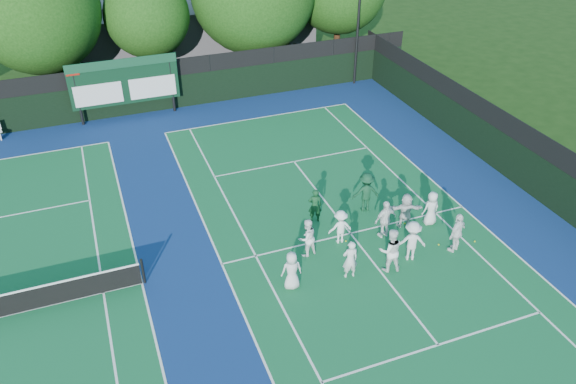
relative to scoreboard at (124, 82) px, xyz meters
name	(u,v)px	position (x,y,z in m)	size (l,w,h in m)	color
ground	(361,248)	(7.01, -15.59, -2.19)	(120.00, 120.00, 0.00)	#17330D
court_apron	(209,267)	(1.01, -14.59, -2.19)	(34.00, 32.00, 0.01)	navy
near_court	(350,233)	(7.01, -14.59, -2.18)	(11.05, 23.85, 0.01)	#135F32
back_fence	(143,91)	(1.01, 0.41, -0.83)	(34.00, 0.08, 3.00)	black
divider_fence_right	(533,166)	(16.01, -14.59, -0.83)	(0.08, 32.00, 3.00)	black
scoreboard	(124,82)	(0.00, 0.00, 0.00)	(6.00, 0.21, 3.55)	black
clubhouse	(182,33)	(5.01, 8.41, -0.19)	(18.00, 6.00, 4.00)	#525156
tree_b	(39,13)	(-3.72, 3.99, 3.16)	(7.16, 7.16, 9.12)	#311B0D
tree_c	(149,17)	(2.35, 3.99, 2.36)	(5.12, 5.12, 7.25)	#311B0D
tennis_ball_0	(346,241)	(6.59, -15.01, -2.16)	(0.07, 0.07, 0.07)	#BECC18
tennis_ball_1	(405,224)	(9.45, -14.81, -2.16)	(0.07, 0.07, 0.07)	#BECC18
tennis_ball_2	(475,241)	(11.46, -16.89, -2.16)	(0.07, 0.07, 0.07)	#BECC18
tennis_ball_3	(303,239)	(5.01, -14.29, -2.16)	(0.07, 0.07, 0.07)	#BECC18
tennis_ball_5	(439,245)	(9.98, -16.55, -2.16)	(0.07, 0.07, 0.07)	#BECC18
player_front_0	(292,270)	(3.58, -16.72, -1.41)	(0.76, 0.50, 1.56)	silver
player_front_1	(350,259)	(5.79, -16.94, -1.38)	(0.59, 0.39, 1.61)	silver
player_front_2	(390,250)	(7.36, -17.10, -1.28)	(0.89, 0.69, 1.82)	white
player_front_3	(412,241)	(8.45, -16.84, -1.34)	(1.10, 0.63, 1.70)	silver
player_front_4	(457,233)	(10.36, -17.03, -1.32)	(1.02, 0.42, 1.74)	white
player_back_0	(307,238)	(4.81, -15.18, -1.38)	(0.79, 0.61, 1.62)	white
player_back_1	(340,227)	(6.36, -14.91, -1.45)	(0.96, 0.55, 1.48)	white
player_back_2	(385,219)	(8.21, -15.22, -1.34)	(0.99, 0.41, 1.70)	white
player_back_3	(406,211)	(9.34, -14.90, -1.40)	(1.46, 0.47, 1.58)	silver
player_back_4	(431,208)	(10.43, -15.12, -1.42)	(0.76, 0.49, 1.55)	silver
coach_left	(315,206)	(5.98, -13.22, -1.41)	(0.57, 0.38, 1.57)	#103D1E
coach_right	(366,192)	(8.36, -13.24, -1.28)	(1.18, 0.68, 1.83)	#103B23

